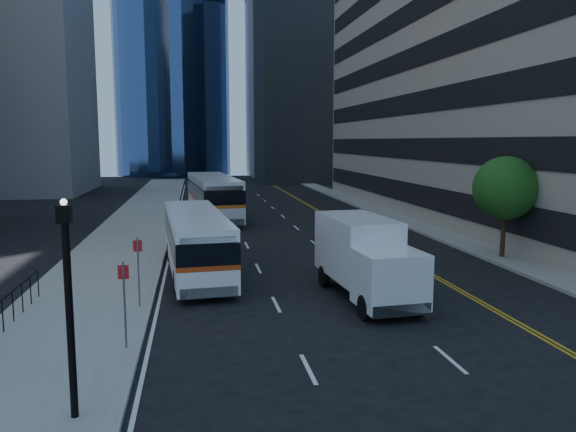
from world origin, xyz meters
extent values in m
plane|color=black|center=(0.00, 0.00, 0.00)|extent=(160.00, 160.00, 0.00)
cube|color=gray|center=(-10.50, 25.00, 0.07)|extent=(5.00, 90.00, 0.15)
cube|color=gray|center=(9.00, 25.00, 0.07)|extent=(2.00, 90.00, 0.15)
cylinder|color=#332114|center=(9.00, 8.00, 1.25)|extent=(0.24, 0.24, 2.20)
sphere|color=#164D18|center=(9.00, 8.00, 3.65)|extent=(3.20, 3.20, 3.20)
cylinder|color=black|center=(-9.00, -6.00, 2.25)|extent=(0.16, 0.16, 4.20)
cube|color=black|center=(-9.00, -6.00, 4.53)|extent=(0.28, 0.28, 0.36)
cube|color=white|center=(-6.39, 7.55, 0.81)|extent=(3.23, 10.91, 0.99)
cube|color=#BF3D12|center=(-6.39, 7.55, 1.39)|extent=(3.26, 10.94, 0.20)
cube|color=black|center=(-6.39, 7.55, 1.88)|extent=(3.26, 10.94, 0.81)
cube|color=white|center=(-6.39, 7.55, 2.55)|extent=(3.23, 10.91, 0.45)
cylinder|color=black|center=(-7.16, 4.25, 0.45)|extent=(0.34, 0.92, 0.90)
cylinder|color=black|center=(-5.08, 4.43, 0.45)|extent=(0.34, 0.92, 0.90)
cylinder|color=black|center=(-7.68, 10.32, 0.45)|extent=(0.34, 0.92, 0.90)
cylinder|color=black|center=(-5.60, 10.50, 0.45)|extent=(0.34, 0.92, 0.90)
cube|color=silver|center=(-5.04, 25.56, 0.96)|extent=(3.94, 12.96, 1.17)
cube|color=#D95C14|center=(-5.04, 25.56, 1.65)|extent=(3.96, 12.98, 0.23)
cube|color=black|center=(-5.04, 25.56, 2.23)|extent=(3.96, 12.98, 0.96)
cube|color=silver|center=(-5.04, 25.56, 3.03)|extent=(3.94, 12.96, 0.53)
cylinder|color=black|center=(-5.94, 21.63, 0.53)|extent=(0.42, 1.09, 1.06)
cylinder|color=black|center=(-3.43, 21.86, 0.53)|extent=(0.42, 1.09, 1.06)
cylinder|color=black|center=(-6.61, 28.83, 0.53)|extent=(0.42, 1.09, 1.06)
cylinder|color=black|center=(-4.10, 29.06, 0.53)|extent=(0.42, 1.09, 1.06)
cube|color=silver|center=(0.15, -0.05, 1.32)|extent=(2.33, 2.17, 1.91)
cube|color=black|center=(0.22, -0.91, 1.68)|extent=(1.98, 0.22, 1.00)
cube|color=silver|center=(-0.10, 3.12, 1.86)|extent=(2.52, 4.52, 2.36)
cube|color=black|center=(-0.02, 2.13, 0.50)|extent=(2.05, 6.10, 0.23)
cylinder|color=black|center=(-0.80, -0.31, 0.44)|extent=(0.32, 0.89, 0.87)
cylinder|color=black|center=(1.13, -0.15, 0.44)|extent=(0.32, 0.89, 0.87)
cylinder|color=black|center=(-1.17, 4.22, 0.44)|extent=(0.32, 0.89, 0.87)
cylinder|color=black|center=(0.77, 4.38, 0.44)|extent=(0.32, 0.89, 0.87)
camera|label=1|loc=(-6.34, -17.91, 6.00)|focal=35.00mm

